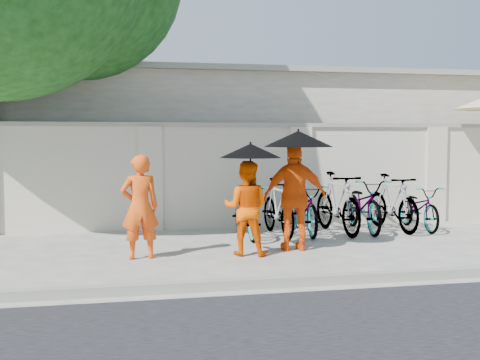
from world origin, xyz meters
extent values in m
plane|color=beige|center=(0.00, 0.00, 0.00)|extent=(80.00, 80.00, 0.00)
cube|color=gray|center=(0.00, -1.70, 0.06)|extent=(40.00, 0.16, 0.12)
cube|color=beige|center=(1.00, 3.20, 1.00)|extent=(20.00, 0.30, 2.00)
cube|color=silver|center=(2.00, 7.00, 1.60)|extent=(14.00, 6.00, 3.20)
imported|color=#FF5311|center=(-1.32, 0.35, 0.77)|extent=(0.60, 0.43, 1.55)
imported|color=#FF5700|center=(0.27, 0.30, 0.72)|extent=(0.85, 0.76, 1.44)
cylinder|color=black|center=(0.32, 0.22, 1.21)|extent=(0.02, 0.02, 0.78)
cone|color=black|center=(0.32, 0.22, 1.60)|extent=(0.92, 0.92, 0.21)
imported|color=#FD550B|center=(1.11, 0.51, 0.85)|extent=(1.03, 0.50, 1.71)
cylinder|color=black|center=(1.13, 0.43, 1.37)|extent=(0.02, 0.02, 0.80)
cone|color=black|center=(1.13, 0.43, 1.77)|extent=(1.09, 1.09, 0.25)
imported|color=#908CA5|center=(0.64, 1.91, 0.47)|extent=(0.64, 1.79, 0.94)
imported|color=#908CA5|center=(1.22, 1.88, 0.52)|extent=(0.57, 1.77, 1.05)
imported|color=#908CA5|center=(1.80, 2.03, 0.47)|extent=(0.78, 1.84, 0.94)
imported|color=#908CA5|center=(2.38, 1.95, 0.57)|extent=(0.67, 1.94, 1.15)
imported|color=#908CA5|center=(2.96, 2.07, 0.51)|extent=(0.83, 1.98, 1.02)
imported|color=#908CA5|center=(3.54, 2.06, 0.54)|extent=(0.67, 1.85, 1.09)
imported|color=#908CA5|center=(4.12, 2.10, 0.43)|extent=(0.62, 1.64, 0.85)
camera|label=1|loc=(-1.68, -8.56, 1.80)|focal=45.00mm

